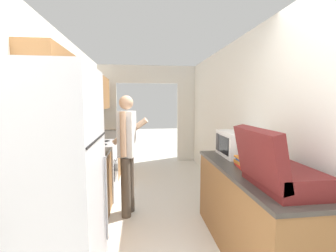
{
  "coord_description": "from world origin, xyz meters",
  "views": [
    {
      "loc": [
        -0.19,
        -1.0,
        1.58
      ],
      "look_at": [
        0.27,
        2.71,
        1.18
      ],
      "focal_mm": 24.0,
      "sensor_mm": 36.0,
      "label": 1
    }
  ],
  "objects_px": {
    "range_oven": "(97,169)",
    "knife": "(96,138)",
    "book_stack": "(249,163)",
    "microwave": "(238,144)",
    "person": "(127,152)",
    "refrigerator": "(46,195)",
    "suitcase": "(275,170)"
  },
  "relations": [
    {
      "from": "range_oven",
      "to": "book_stack",
      "type": "bearing_deg",
      "value": -41.56
    },
    {
      "from": "range_oven",
      "to": "book_stack",
      "type": "relative_size",
      "value": 3.55
    },
    {
      "from": "person",
      "to": "knife",
      "type": "xyz_separation_m",
      "value": [
        -0.64,
        1.21,
        0.02
      ]
    },
    {
      "from": "refrigerator",
      "to": "knife",
      "type": "height_order",
      "value": "refrigerator"
    },
    {
      "from": "suitcase",
      "to": "microwave",
      "type": "bearing_deg",
      "value": 81.49
    },
    {
      "from": "book_stack",
      "to": "knife",
      "type": "xyz_separation_m",
      "value": [
        -1.94,
        2.15,
        -0.04
      ]
    },
    {
      "from": "refrigerator",
      "to": "microwave",
      "type": "relative_size",
      "value": 3.67
    },
    {
      "from": "person",
      "to": "microwave",
      "type": "bearing_deg",
      "value": -92.69
    },
    {
      "from": "person",
      "to": "refrigerator",
      "type": "bearing_deg",
      "value": 176.28
    },
    {
      "from": "refrigerator",
      "to": "person",
      "type": "distance_m",
      "value": 1.52
    },
    {
      "from": "range_oven",
      "to": "knife",
      "type": "relative_size",
      "value": 3.41
    },
    {
      "from": "knife",
      "to": "book_stack",
      "type": "bearing_deg",
      "value": -16.84
    },
    {
      "from": "refrigerator",
      "to": "knife",
      "type": "xyz_separation_m",
      "value": [
        -0.15,
        2.65,
        -0.0
      ]
    },
    {
      "from": "person",
      "to": "knife",
      "type": "relative_size",
      "value": 5.45
    },
    {
      "from": "microwave",
      "to": "book_stack",
      "type": "height_order",
      "value": "microwave"
    },
    {
      "from": "range_oven",
      "to": "knife",
      "type": "distance_m",
      "value": 0.69
    },
    {
      "from": "range_oven",
      "to": "microwave",
      "type": "distance_m",
      "value": 2.33
    },
    {
      "from": "suitcase",
      "to": "microwave",
      "type": "xyz_separation_m",
      "value": [
        0.16,
        1.04,
        0.01
      ]
    },
    {
      "from": "refrigerator",
      "to": "range_oven",
      "type": "bearing_deg",
      "value": 91.55
    },
    {
      "from": "refrigerator",
      "to": "book_stack",
      "type": "bearing_deg",
      "value": 15.5
    },
    {
      "from": "range_oven",
      "to": "refrigerator",
      "type": "bearing_deg",
      "value": -88.45
    },
    {
      "from": "person",
      "to": "knife",
      "type": "height_order",
      "value": "person"
    },
    {
      "from": "range_oven",
      "to": "person",
      "type": "height_order",
      "value": "person"
    },
    {
      "from": "refrigerator",
      "to": "knife",
      "type": "distance_m",
      "value": 2.65
    },
    {
      "from": "person",
      "to": "suitcase",
      "type": "bearing_deg",
      "value": -125.16
    },
    {
      "from": "range_oven",
      "to": "person",
      "type": "xyz_separation_m",
      "value": [
        0.55,
        -0.69,
        0.44
      ]
    },
    {
      "from": "microwave",
      "to": "suitcase",
      "type": "bearing_deg",
      "value": -98.51
    },
    {
      "from": "refrigerator",
      "to": "suitcase",
      "type": "xyz_separation_m",
      "value": [
        1.73,
        -0.05,
        0.14
      ]
    },
    {
      "from": "suitcase",
      "to": "microwave",
      "type": "relative_size",
      "value": 1.26
    },
    {
      "from": "range_oven",
      "to": "suitcase",
      "type": "relative_size",
      "value": 1.67
    },
    {
      "from": "book_stack",
      "to": "knife",
      "type": "bearing_deg",
      "value": 132.08
    },
    {
      "from": "suitcase",
      "to": "book_stack",
      "type": "xyz_separation_m",
      "value": [
        0.06,
        0.55,
        -0.1
      ]
    }
  ]
}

